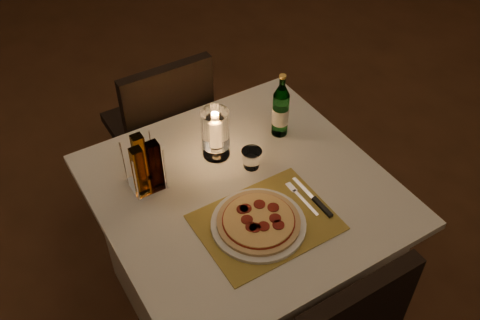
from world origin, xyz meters
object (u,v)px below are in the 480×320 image
pizza (259,221)px  hurricane_candle (215,130)px  chair_far (163,121)px  main_table (243,250)px  plate (258,224)px  water_bottle (281,111)px  tumbler (252,159)px

pizza → hurricane_candle: 0.40m
chair_far → pizza: chair_far is taller
main_table → pizza: 0.44m
plate → hurricane_candle: 0.40m
water_bottle → hurricane_candle: 0.28m
plate → chair_far: bearing=86.8°
main_table → hurricane_candle: size_ratio=4.89×
hurricane_candle → plate: bearing=-98.3°
plate → main_table: bearing=74.5°
plate → tumbler: tumbler is taller
pizza → water_bottle: size_ratio=1.02×
pizza → tumbler: 0.29m
pizza → tumbler: bearing=62.3°
pizza → plate: bearing=-135.8°
tumbler → water_bottle: 0.24m
pizza → hurricane_candle: hurricane_candle is taller
chair_far → water_bottle: size_ratio=3.27×
main_table → pizza: pizza is taller
main_table → hurricane_candle: (0.01, 0.20, 0.49)m
pizza → chair_far: bearing=86.8°
plate → water_bottle: (0.33, 0.36, 0.10)m
chair_far → tumbler: size_ratio=11.72×
plate → water_bottle: water_bottle is taller
hurricane_candle → chair_far: bearing=90.6°
pizza → hurricane_candle: size_ratio=1.37×
plate → pizza: 0.02m
tumbler → hurricane_candle: hurricane_candle is taller
main_table → chair_far: bearing=90.0°
chair_far → tumbler: chair_far is taller
plate → pizza: bearing=44.2°
main_table → water_bottle: size_ratio=3.64×
plate → tumbler: bearing=62.3°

